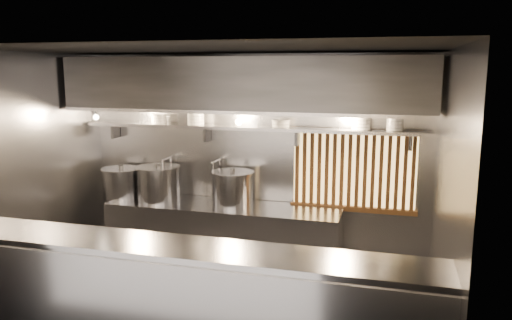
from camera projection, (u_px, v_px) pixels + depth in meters
The scene contains 22 objects.
floor at pixel (216, 315), 5.36m from camera, with size 4.50×4.50×0.00m, color black.
ceiling at pixel (212, 49), 4.85m from camera, with size 4.50×4.50×0.00m, color black.
wall_back at pixel (253, 163), 6.53m from camera, with size 4.50×4.50×0.00m, color gray.
wall_left at pixel (28, 176), 5.70m from camera, with size 3.00×3.00×0.00m, color gray.
wall_right at pixel (447, 204), 4.52m from camera, with size 3.00×3.00×0.00m, color gray.
serving_counter at pixel (177, 307), 4.35m from camera, with size 4.50×0.56×1.13m.
cooking_bench at pixel (223, 239), 6.43m from camera, with size 3.00×0.70×0.90m, color #A0A0A6.
bowl_shelf at pixel (249, 128), 6.27m from camera, with size 4.40×0.34×0.04m, color #A0A0A6.
exhaust_hood at pixel (244, 85), 5.96m from camera, with size 4.40×0.81×0.65m.
wood_screen at pixel (354, 170), 6.15m from camera, with size 1.56×0.09×1.04m.
faucet_left at pixel (169, 167), 6.72m from camera, with size 0.04×0.30×0.50m.
faucet_right at pixel (218, 170), 6.54m from camera, with size 0.04×0.30×0.50m.
heat_lamp at pixel (95, 113), 6.29m from camera, with size 0.25×0.35×0.20m.
pendant_bulb at pixel (239, 122), 6.17m from camera, with size 0.09×0.09×0.19m.
stock_pot_left at pixel (122, 182), 6.72m from camera, with size 0.69×0.69×0.44m.
stock_pot_mid at pixel (159, 183), 6.54m from camera, with size 0.72×0.72×0.50m.
stock_pot_right at pixel (233, 188), 6.32m from camera, with size 0.62×0.62×0.48m.
bowl_stack_0 at pixel (159, 118), 6.58m from camera, with size 0.22×0.22×0.13m.
bowl_stack_1 at pixel (196, 118), 6.44m from camera, with size 0.23×0.23×0.17m.
bowl_stack_2 at pixel (281, 123), 6.15m from camera, with size 0.23×0.23×0.09m.
bowl_stack_3 at pixel (361, 123), 5.89m from camera, with size 0.24×0.24×0.17m.
bowl_stack_4 at pixel (395, 123), 5.79m from camera, with size 0.20×0.20×0.17m.
Camera 1 is at (1.74, -4.68, 2.61)m, focal length 35.00 mm.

